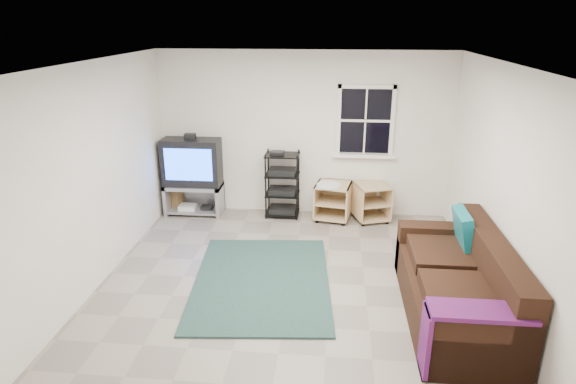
# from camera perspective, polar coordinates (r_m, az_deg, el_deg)

# --- Properties ---
(room) EXTENTS (4.60, 4.62, 4.60)m
(room) POSITION_cam_1_polar(r_m,az_deg,el_deg) (7.59, 9.13, 7.79)
(room) COLOR gray
(room) RESTS_ON ground
(tv_unit) EXTENTS (0.91, 0.46, 1.34)m
(tv_unit) POSITION_cam_1_polar(r_m,az_deg,el_deg) (7.87, -11.25, 2.52)
(tv_unit) COLOR gray
(tv_unit) RESTS_ON ground
(av_rack) EXTENTS (0.53, 0.39, 1.07)m
(av_rack) POSITION_cam_1_polar(r_m,az_deg,el_deg) (7.71, -0.66, 0.42)
(av_rack) COLOR black
(av_rack) RESTS_ON ground
(side_table_left) EXTENTS (0.63, 0.63, 0.59)m
(side_table_left) POSITION_cam_1_polar(r_m,az_deg,el_deg) (7.73, 9.76, -1.00)
(side_table_left) COLOR #D5B383
(side_table_left) RESTS_ON ground
(side_table_right) EXTENTS (0.62, 0.62, 0.62)m
(side_table_right) POSITION_cam_1_polar(r_m,az_deg,el_deg) (7.67, 5.35, -0.74)
(side_table_right) COLOR #D5B383
(side_table_right) RESTS_ON ground
(sofa) EXTENTS (0.96, 2.16, 0.99)m
(sofa) POSITION_cam_1_polar(r_m,az_deg,el_deg) (5.50, 19.56, -10.65)
(sofa) COLOR black
(sofa) RESTS_ON ground
(shag_rug) EXTENTS (1.81, 2.37, 0.03)m
(shag_rug) POSITION_cam_1_polar(r_m,az_deg,el_deg) (5.99, -3.12, -10.46)
(shag_rug) COLOR black
(shag_rug) RESTS_ON ground
(paper_bag) EXTENTS (0.33, 0.26, 0.41)m
(paper_bag) POSITION_cam_1_polar(r_m,az_deg,el_deg) (8.25, -13.38, -0.72)
(paper_bag) COLOR olive
(paper_bag) RESTS_ON ground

